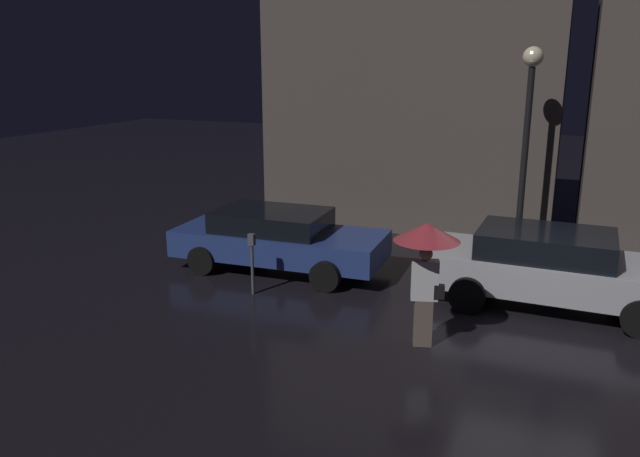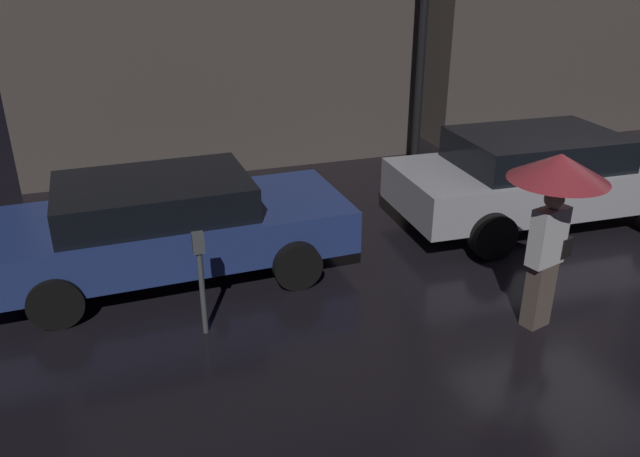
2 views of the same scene
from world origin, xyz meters
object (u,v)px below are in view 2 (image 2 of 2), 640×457
Objects in this scene: parked_car_blue at (168,224)px; pedestrian_with_umbrella at (556,192)px; parked_car_silver at (540,175)px; parking_meter at (201,272)px.

pedestrian_with_umbrella reaches higher than parked_car_blue.
parked_car_silver is at bearing 38.91° from pedestrian_with_umbrella.
parked_car_silver reaches higher than parked_car_blue.
parking_meter is at bearing 148.68° from pedestrian_with_umbrella.
parked_car_blue reaches higher than parking_meter.
parked_car_silver is 3.80× the size of parking_meter.
pedestrian_with_umbrella is at bearing -15.93° from parking_meter.
parked_car_blue is 0.99× the size of parked_car_silver.
pedestrian_with_umbrella reaches higher than parking_meter.
parking_meter is (-3.49, 1.00, -0.83)m from pedestrian_with_umbrella.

